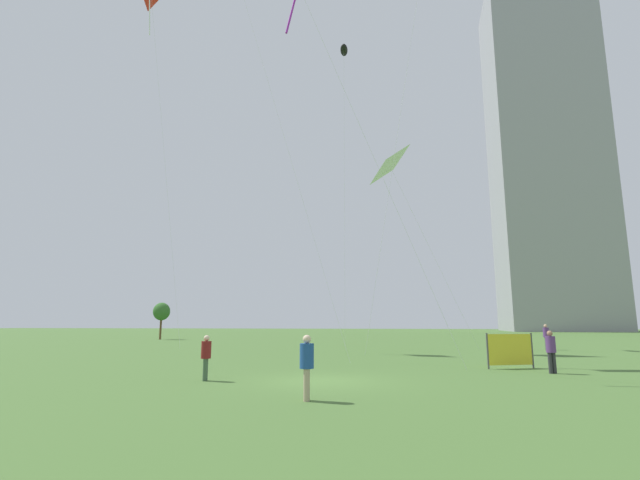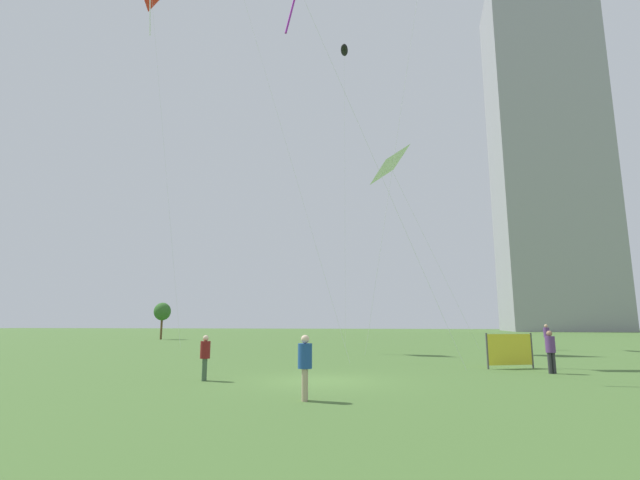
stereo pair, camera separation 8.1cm
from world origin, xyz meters
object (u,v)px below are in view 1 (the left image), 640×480
Objects in this scene: person_standing_0 at (206,354)px; event_banner at (510,350)px; person_standing_1 at (546,335)px; distant_highrise_0 at (544,152)px; kite_flying_5 at (344,51)px; park_tree_0 at (162,312)px; kite_flying_3 at (389,165)px; person_standing_2 at (551,349)px; person_standing_3 at (307,362)px.

event_banner is at bearing -72.70° from person_standing_0.
person_standing_1 reaches higher than person_standing_0.
distant_highrise_0 is at bearing 71.50° from event_banner.
kite_flying_5 reaches higher than park_tree_0.
person_standing_1 is at bearing 21.52° from kite_flying_3.
distant_highrise_0 is (42.10, 78.49, 16.27)m from kite_flying_5.
person_standing_1 is at bearing 68.82° from event_banner.
kite_flying_3 reaches higher than person_standing_0.
person_standing_2 is 0.02× the size of distant_highrise_0.
distant_highrise_0 is at bearing 54.93° from person_standing_2.
kite_flying_3 reaches higher than park_tree_0.
distant_highrise_0 reaches higher than park_tree_0.
person_standing_1 is 1.12× the size of person_standing_3.
person_standing_1 reaches higher than person_standing_2.
person_standing_2 is at bearing -147.78° from person_standing_1.
kite_flying_3 is (-6.34, 12.87, 12.47)m from person_standing_2.
person_standing_2 is 113.30m from distant_highrise_0.
person_standing_2 is 0.12× the size of kite_flying_3.
kite_flying_3 is 0.50× the size of kite_flying_5.
kite_flying_5 is at bearing 115.88° from event_banner.
person_standing_3 is 0.78× the size of event_banner.
kite_flying_3 is at bearing 115.25° from event_banner.
person_standing_1 is at bearing -14.35° from kite_flying_5.
kite_flying_3 is 17.53m from event_banner.
distant_highrise_0 is (65.89, 67.02, 41.31)m from park_tree_0.
kite_flying_5 reaches higher than kite_flying_3.
person_standing_1 is 1.12× the size of person_standing_2.
distant_highrise_0 is at bearing -34.63° from person_standing_0.
person_standing_3 is at bearing -126.10° from event_banner.
person_standing_1 is at bearing -50.39° from person_standing_0.
person_standing_1 is 0.88× the size of event_banner.
kite_flying_5 is (-10.53, 21.19, 27.36)m from person_standing_2.
park_tree_0 is at bearing 116.31° from person_standing_1.
kite_flying_5 is at bearing -25.75° from park_tree_0.
event_banner is (-1.16, 1.87, -0.15)m from person_standing_2.
kite_flying_5 is at bearing 98.93° from person_standing_2.
distant_highrise_0 is (31.57, 99.68, 43.63)m from person_standing_2.
kite_flying_3 reaches higher than person_standing_3.
distant_highrise_0 is at bearing 153.55° from person_standing_3.
person_standing_1 is 42.11m from park_tree_0.
distant_highrise_0 reaches higher than person_standing_1.
person_standing_2 is at bearing -43.59° from park_tree_0.
park_tree_0 is (-34.32, 32.67, 2.32)m from person_standing_2.
park_tree_0 is at bearing 18.61° from person_standing_0.
person_standing_2 reaches higher than event_banner.
park_tree_0 is (-23.78, 11.47, -25.04)m from kite_flying_5.
kite_flying_5 is (-2.16, 29.22, 27.36)m from person_standing_3.
person_standing_0 is at bearing -177.96° from person_standing_2.
person_standing_2 is 47.44m from park_tree_0.
park_tree_0 is at bearing 137.12° from event_banner.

